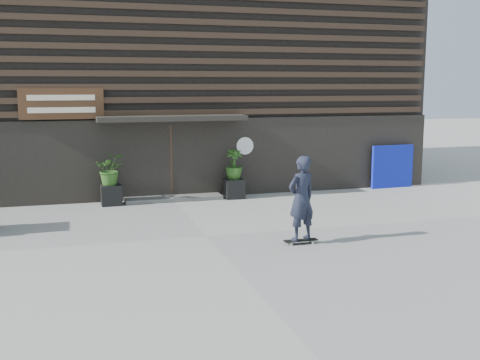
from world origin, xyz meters
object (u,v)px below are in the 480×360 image
object	(u,v)px
planter_pot_left	(111,195)
blue_tarp	(392,167)
skateboarder	(301,198)
planter_pot_right	(234,189)

from	to	relation	value
planter_pot_left	blue_tarp	bearing A→B (deg)	1.79
skateboarder	blue_tarp	bearing A→B (deg)	45.70
planter_pot_left	skateboarder	bearing A→B (deg)	-56.08
planter_pot_left	blue_tarp	distance (m)	9.61
planter_pot_left	skateboarder	xyz separation A→B (m)	(3.79, -5.64, 0.75)
planter_pot_left	blue_tarp	world-z (taller)	blue_tarp
planter_pot_right	skateboarder	world-z (taller)	skateboarder
planter_pot_left	planter_pot_right	size ratio (longest dim) A/B	1.00
planter_pot_left	planter_pot_right	bearing A→B (deg)	0.00
blue_tarp	skateboarder	bearing A→B (deg)	-137.43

